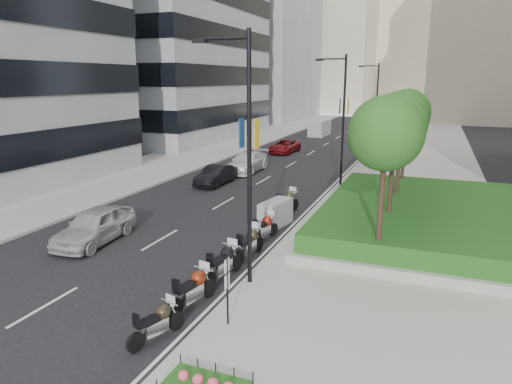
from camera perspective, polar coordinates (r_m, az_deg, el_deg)
The scene contains 30 objects.
ground at distance 18.34m, azimuth -14.77°, elevation -10.33°, with size 160.00×160.00×0.00m, color black.
sidewalk_right at distance 43.98m, azimuth 19.58°, elevation 3.56°, with size 10.00×100.00×0.15m, color #9E9B93.
sidewalk_left at distance 49.24m, azimuth -5.67°, elevation 5.33°, with size 8.00×100.00×0.15m, color #9E9B93.
lane_edge at distance 44.45m, azimuth 12.74°, elevation 4.03°, with size 0.12×100.00×0.01m, color silver.
lane_centre at distance 45.50m, azimuth 6.25°, elevation 4.52°, with size 0.12×100.00×0.01m, color silver.
building_grey_far at distance 90.40m, azimuth -0.97°, elevation 18.78°, with size 22.00×26.00×30.00m, color gray.
building_cream_left at distance 117.19m, azimuth 7.80°, elevation 18.53°, with size 26.00×24.00×34.00m, color #B7AD93.
building_cream_centre at distance 134.11m, azimuth 18.77°, elevation 18.22°, with size 30.00×24.00×38.00m, color #B7AD93.
planter at distance 24.40m, azimuth 20.08°, elevation -3.72°, with size 10.00×14.00×0.40m, color #9C9B91.
hedge at distance 24.23m, azimuth 20.19°, elevation -2.37°, with size 9.40×13.40×0.80m, color #1B3F12.
tree_0 at distance 17.54m, azimuth 15.91°, elevation 6.96°, with size 2.80×2.80×6.30m.
tree_1 at distance 21.51m, azimuth 17.01°, elevation 8.08°, with size 2.80×2.80×6.30m.
tree_2 at distance 25.48m, azimuth 17.78°, elevation 8.85°, with size 2.80×2.80×6.30m.
tree_3 at distance 29.47m, azimuth 18.34°, elevation 9.42°, with size 2.80×2.80×6.30m.
lamp_post_0 at distance 15.74m, azimuth -1.37°, elevation 5.42°, with size 2.34×0.45×9.00m.
lamp_post_1 at distance 32.01m, azimuth 10.62°, elevation 9.54°, with size 2.34×0.45×9.00m.
lamp_post_2 at distance 49.77m, azimuth 14.66°, elevation 10.82°, with size 2.34×0.45×9.00m.
parking_sign at distance 13.89m, azimuth -3.61°, elevation -11.41°, with size 0.06×0.32×2.50m.
motorcycle_0 at distance 14.01m, azimuth -12.22°, elevation -15.66°, with size 0.86×2.02×1.04m.
motorcycle_1 at distance 15.60m, azimuth -7.82°, elevation -11.89°, with size 0.81×2.36×1.19m.
motorcycle_2 at distance 17.45m, azimuth -4.08°, elevation -8.83°, with size 0.82×2.44×1.22m.
motorcycle_3 at distance 19.39m, azimuth -0.83°, elevation -6.43°, with size 0.81×2.42×1.21m.
motorcycle_4 at distance 21.44m, azimuth 1.06°, elevation -4.52°, with size 0.82×2.25×1.13m.
motorcycle_5 at distance 23.45m, azimuth 2.45°, elevation -2.73°, with size 1.27×2.35×1.35m.
motorcycle_6 at distance 25.65m, azimuth 3.89°, elevation -1.32°, with size 0.92×2.43×1.23m.
car_a at distance 22.42m, azimuth -19.51°, elevation -3.98°, with size 1.90×4.73×1.61m, color #B2B2B4.
car_b at distance 32.78m, azimuth -5.05°, elevation 2.10°, with size 1.48×4.24×1.40m, color black.
car_c at distance 37.31m, azimuth -1.13°, elevation 3.76°, with size 2.23×5.49×1.59m, color silver.
car_d at distance 47.13m, azimuth 3.57°, elevation 5.71°, with size 2.21×4.78×1.33m, color maroon.
delivery_van at distance 61.96m, azimuth 7.91°, elevation 7.85°, with size 2.08×4.95×2.04m.
Camera 1 is at (10.16, -13.35, 7.40)m, focal length 32.00 mm.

